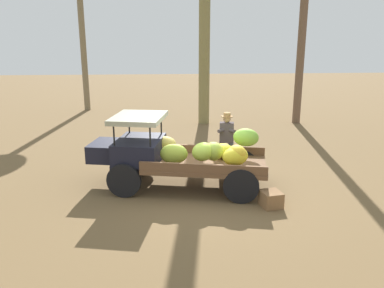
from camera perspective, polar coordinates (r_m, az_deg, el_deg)
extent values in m
plane|color=brown|center=(10.22, 0.39, -6.46)|extent=(60.00, 60.00, 0.00)
cube|color=black|center=(10.15, -0.56, -3.79)|extent=(4.01, 1.21, 0.16)
cylinder|color=black|center=(9.73, -9.74, -5.20)|extent=(0.85, 0.30, 0.84)
cylinder|color=black|center=(11.18, -7.38, -2.34)|extent=(0.85, 0.30, 0.84)
cylinder|color=black|center=(9.33, 7.04, -6.02)|extent=(0.85, 0.30, 0.84)
cylinder|color=black|center=(10.84, 7.12, -2.92)|extent=(0.85, 0.30, 0.84)
cube|color=brown|center=(10.04, 1.98, -2.93)|extent=(3.28, 2.27, 0.10)
cube|color=brown|center=(9.24, 1.52, -3.55)|extent=(2.96, 0.66, 0.22)
cube|color=brown|center=(10.75, 2.39, -0.78)|extent=(2.96, 0.66, 0.22)
cube|color=black|center=(10.23, -7.52, -0.79)|extent=(1.38, 1.71, 0.55)
cube|color=black|center=(10.51, -12.26, -0.89)|extent=(0.89, 1.18, 0.44)
cylinder|color=black|center=(9.62, -11.14, 1.38)|extent=(0.04, 0.04, 0.55)
cylinder|color=black|center=(10.82, -9.02, 3.05)|extent=(0.04, 0.04, 0.55)
cylinder|color=black|center=(9.38, -6.03, 1.23)|extent=(0.04, 0.04, 0.55)
cylinder|color=black|center=(10.61, -4.44, 2.94)|extent=(0.04, 0.04, 0.55)
cube|color=#A9AA90|center=(10.03, -7.69, 3.73)|extent=(1.49, 1.73, 0.12)
ellipsoid|color=#A6C33E|center=(9.65, -2.62, -1.43)|extent=(0.70, 0.42, 0.53)
ellipsoid|color=#A9CE42|center=(9.55, 1.57, -1.11)|extent=(0.77, 0.76, 0.54)
ellipsoid|color=gold|center=(10.29, 4.47, -0.95)|extent=(0.72, 0.71, 0.41)
ellipsoid|color=tan|center=(10.43, -3.93, 0.11)|extent=(0.71, 0.64, 0.47)
ellipsoid|color=yellow|center=(9.49, 6.45, -1.28)|extent=(0.67, 0.67, 0.47)
ellipsoid|color=#94AF3B|center=(9.67, 3.09, -1.07)|extent=(0.64, 0.67, 0.53)
ellipsoid|color=#83C03D|center=(10.41, 7.74, 0.95)|extent=(0.77, 0.63, 0.48)
ellipsoid|color=yellow|center=(9.49, 6.23, -1.75)|extent=(0.87, 0.84, 0.56)
cylinder|color=#505D6B|center=(11.59, 5.55, -1.67)|extent=(0.15, 0.15, 0.82)
cylinder|color=#505D6B|center=(11.59, 4.27, -1.64)|extent=(0.15, 0.15, 0.82)
cube|color=#453C3E|center=(11.40, 4.99, 1.69)|extent=(0.43, 0.30, 0.57)
cylinder|color=#453C3E|center=(11.29, 5.50, 1.98)|extent=(0.28, 0.40, 0.10)
cylinder|color=#453C3E|center=(11.29, 4.49, 2.00)|extent=(0.36, 0.34, 0.10)
sphere|color=tan|center=(11.32, 5.04, 3.63)|extent=(0.22, 0.22, 0.22)
cylinder|color=#9B7343|center=(11.30, 5.04, 3.96)|extent=(0.34, 0.34, 0.02)
cylinder|color=#9B7343|center=(11.29, 5.05, 4.26)|extent=(0.20, 0.20, 0.10)
cube|color=olive|center=(9.34, 11.28, -7.76)|extent=(0.51, 0.54, 0.36)
cylinder|color=brown|center=(17.97, 15.81, 18.93)|extent=(0.34, 0.34, 10.12)
cylinder|color=#78694E|center=(21.14, -15.35, 13.54)|extent=(0.30, 0.30, 6.57)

